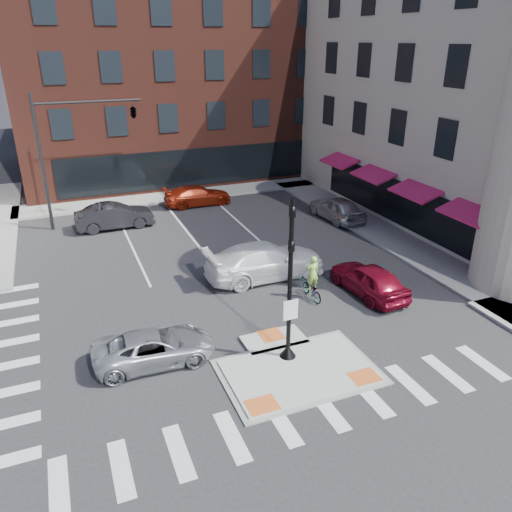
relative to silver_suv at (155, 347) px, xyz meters
name	(u,v)px	position (x,y,z in m)	size (l,w,h in m)	color
ground	(292,365)	(4.50, -2.05, -0.61)	(120.00, 120.00, 0.00)	#28282B
refuge_island	(296,367)	(4.50, -2.31, -0.55)	(5.40, 4.65, 0.13)	gray
sidewalk_e	(380,231)	(15.30, 7.95, -0.53)	(3.00, 24.00, 0.15)	gray
sidewalk_n	(200,193)	(7.50, 19.95, -0.53)	(26.00, 3.00, 0.15)	gray
building_n	(163,76)	(7.50, 29.94, 7.20)	(24.40, 18.40, 15.50)	#512219
building_far_left	(69,92)	(0.50, 49.95, 4.39)	(10.00, 12.00, 10.00)	slate
building_far_right	(173,78)	(13.50, 51.95, 5.39)	(12.00, 12.00, 12.00)	brown
signal_pole	(289,302)	(4.50, -1.66, 1.75)	(0.60, 0.60, 5.98)	black
mast_arm_signal	(109,122)	(1.03, 15.95, 5.60)	(6.10, 2.24, 8.00)	black
silver_suv	(155,347)	(0.00, 0.00, 0.00)	(2.01, 4.35, 1.21)	silver
red_sedan	(369,279)	(10.08, 1.54, 0.12)	(1.72, 4.27, 1.46)	maroon
white_pickup	(265,261)	(6.44, 4.95, 0.25)	(2.41, 5.92, 1.72)	white
bg_car_dark	(115,216)	(0.61, 14.76, 0.16)	(1.63, 4.67, 1.54)	#252429
bg_car_silver	(337,208)	(14.00, 10.95, 0.16)	(1.80, 4.48, 1.53)	silver
bg_car_red	(198,196)	(6.59, 17.33, 0.07)	(1.90, 4.68, 1.36)	maroon
cyclist	(312,284)	(7.50, 2.14, 0.09)	(0.59, 1.60, 2.05)	#3F3F44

